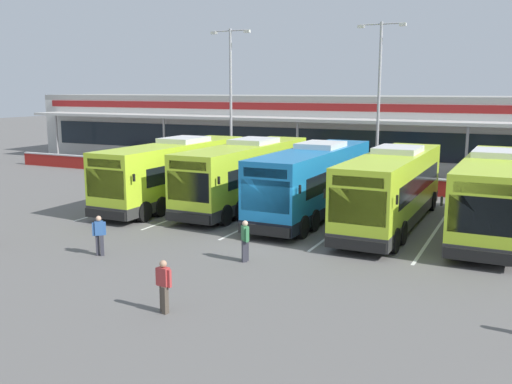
% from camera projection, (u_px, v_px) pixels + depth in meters
% --- Properties ---
extents(ground_plane, '(200.00, 200.00, 0.00)m').
position_uv_depth(ground_plane, '(267.00, 243.00, 24.57)').
color(ground_plane, '#605E5B').
extents(terminal_building, '(70.00, 13.00, 6.00)m').
position_uv_depth(terminal_building, '(399.00, 132.00, 47.91)').
color(terminal_building, silver).
rests_on(terminal_building, ground).
extents(red_barrier_wall, '(60.00, 0.40, 1.10)m').
position_uv_depth(red_barrier_wall, '(358.00, 182.00, 37.34)').
color(red_barrier_wall, maroon).
rests_on(red_barrier_wall, ground).
extents(coach_bus_leftmost, '(2.99, 12.18, 3.78)m').
position_uv_depth(coach_bus_leftmost, '(176.00, 173.00, 32.78)').
color(coach_bus_leftmost, '#B7DB2D').
rests_on(coach_bus_leftmost, ground).
extents(coach_bus_left_centre, '(2.99, 12.18, 3.78)m').
position_uv_depth(coach_bus_left_centre, '(246.00, 175.00, 31.99)').
color(coach_bus_left_centre, '#B7DB2D').
rests_on(coach_bus_left_centre, ground).
extents(coach_bus_centre, '(2.99, 12.18, 3.78)m').
position_uv_depth(coach_bus_centre, '(314.00, 182.00, 29.66)').
color(coach_bus_centre, '#1972B7').
rests_on(coach_bus_centre, ground).
extents(coach_bus_right_centre, '(2.99, 12.18, 3.78)m').
position_uv_depth(coach_bus_right_centre, '(392.00, 190.00, 27.38)').
color(coach_bus_right_centre, '#B7DB2D').
rests_on(coach_bus_right_centre, ground).
extents(coach_bus_rightmost, '(2.99, 12.18, 3.78)m').
position_uv_depth(coach_bus_rightmost, '(493.00, 195.00, 25.88)').
color(coach_bus_rightmost, '#B7DB2D').
rests_on(coach_bus_rightmost, ground).
extents(bay_stripe_far_west, '(0.14, 13.00, 0.01)m').
position_uv_depth(bay_stripe_far_west, '(150.00, 199.00, 34.35)').
color(bay_stripe_far_west, silver).
rests_on(bay_stripe_far_west, ground).
extents(bay_stripe_west, '(0.14, 13.00, 0.01)m').
position_uv_depth(bay_stripe_west, '(210.00, 205.00, 32.57)').
color(bay_stripe_west, silver).
rests_on(bay_stripe_west, ground).
extents(bay_stripe_mid_west, '(0.14, 13.00, 0.01)m').
position_uv_depth(bay_stripe_mid_west, '(277.00, 212.00, 30.78)').
color(bay_stripe_mid_west, silver).
rests_on(bay_stripe_mid_west, ground).
extents(bay_stripe_centre, '(0.14, 13.00, 0.01)m').
position_uv_depth(bay_stripe_centre, '(352.00, 219.00, 29.00)').
color(bay_stripe_centre, silver).
rests_on(bay_stripe_centre, ground).
extents(bay_stripe_mid_east, '(0.14, 13.00, 0.01)m').
position_uv_depth(bay_stripe_mid_east, '(437.00, 228.00, 27.22)').
color(bay_stripe_mid_east, silver).
rests_on(bay_stripe_mid_east, ground).
extents(pedestrian_in_dark_coat, '(0.45, 0.45, 1.62)m').
position_uv_depth(pedestrian_in_dark_coat, '(99.00, 234.00, 22.58)').
color(pedestrian_in_dark_coat, '#33333D').
rests_on(pedestrian_in_dark_coat, ground).
extents(pedestrian_child, '(0.45, 0.45, 1.62)m').
position_uv_depth(pedestrian_child, '(245.00, 239.00, 21.79)').
color(pedestrian_child, '#33333D').
rests_on(pedestrian_child, ground).
extents(pedestrian_near_bin, '(0.54, 0.32, 1.62)m').
position_uv_depth(pedestrian_near_bin, '(164.00, 284.00, 16.77)').
color(pedestrian_near_bin, '#4C4238').
rests_on(pedestrian_near_bin, ground).
extents(lamp_post_west, '(3.24, 0.28, 11.00)m').
position_uv_depth(lamp_post_west, '(231.00, 93.00, 42.93)').
color(lamp_post_west, '#9E9EA3').
rests_on(lamp_post_west, ground).
extents(lamp_post_centre, '(3.24, 0.28, 11.00)m').
position_uv_depth(lamp_post_centre, '(379.00, 93.00, 38.57)').
color(lamp_post_centre, '#9E9EA3').
rests_on(lamp_post_centre, ground).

